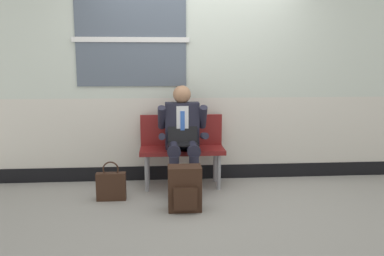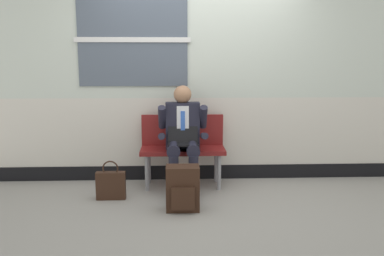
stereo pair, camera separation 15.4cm
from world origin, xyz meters
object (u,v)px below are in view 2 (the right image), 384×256
Objects in this scene: backpack at (183,189)px; person_seated at (183,136)px; handbag at (111,185)px; bench_with_person at (183,144)px.

person_seated is at bearing 88.53° from backpack.
person_seated is 0.78m from backpack.
handbag is at bearing -159.43° from person_seated.
person_seated reaches higher than backpack.
bench_with_person reaches higher than handbag.
bench_with_person is 2.31× the size of handbag.
person_seated is at bearing -90.00° from bench_with_person.
backpack is 0.86m from handbag.
person_seated reaches higher than bench_with_person.
backpack is (-0.02, -0.65, -0.42)m from person_seated.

